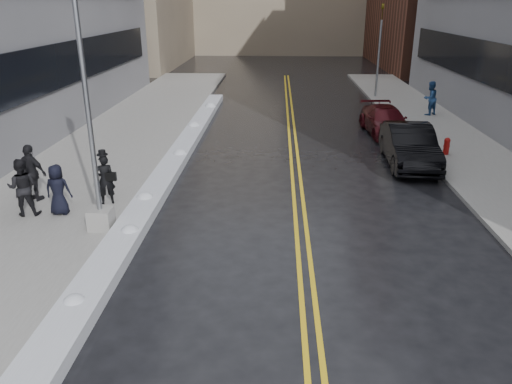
# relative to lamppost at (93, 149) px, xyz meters

# --- Properties ---
(ground) EXTENTS (160.00, 160.00, 0.00)m
(ground) POSITION_rel_lamppost_xyz_m (3.30, -2.00, -2.53)
(ground) COLOR black
(ground) RESTS_ON ground
(sidewalk_west) EXTENTS (5.50, 50.00, 0.15)m
(sidewalk_west) POSITION_rel_lamppost_xyz_m (-2.45, 8.00, -2.46)
(sidewalk_west) COLOR gray
(sidewalk_west) RESTS_ON ground
(sidewalk_east) EXTENTS (4.00, 50.00, 0.15)m
(sidewalk_east) POSITION_rel_lamppost_xyz_m (13.30, 8.00, -2.46)
(sidewalk_east) COLOR gray
(sidewalk_east) RESTS_ON ground
(lane_line_left) EXTENTS (0.12, 50.00, 0.01)m
(lane_line_left) POSITION_rel_lamppost_xyz_m (5.65, 8.00, -2.53)
(lane_line_left) COLOR gold
(lane_line_left) RESTS_ON ground
(lane_line_right) EXTENTS (0.12, 50.00, 0.01)m
(lane_line_right) POSITION_rel_lamppost_xyz_m (5.95, 8.00, -2.53)
(lane_line_right) COLOR gold
(lane_line_right) RESTS_ON ground
(snow_ridge) EXTENTS (0.90, 30.00, 0.34)m
(snow_ridge) POSITION_rel_lamppost_xyz_m (0.85, 6.00, -2.36)
(snow_ridge) COLOR silver
(snow_ridge) RESTS_ON ground
(lamppost) EXTENTS (0.65, 0.65, 7.62)m
(lamppost) POSITION_rel_lamppost_xyz_m (0.00, 0.00, 0.00)
(lamppost) COLOR gray
(lamppost) RESTS_ON sidewalk_west
(fire_hydrant) EXTENTS (0.26, 0.26, 0.73)m
(fire_hydrant) POSITION_rel_lamppost_xyz_m (12.30, 8.00, -1.98)
(fire_hydrant) COLOR maroon
(fire_hydrant) RESTS_ON sidewalk_east
(traffic_signal) EXTENTS (0.16, 0.20, 6.00)m
(traffic_signal) POSITION_rel_lamppost_xyz_m (11.80, 22.00, 0.87)
(traffic_signal) COLOR gray
(traffic_signal) RESTS_ON sidewalk_east
(pedestrian_fedora) EXTENTS (0.71, 0.60, 1.64)m
(pedestrian_fedora) POSITION_rel_lamppost_xyz_m (-0.44, 1.85, -1.56)
(pedestrian_fedora) COLOR black
(pedestrian_fedora) RESTS_ON sidewalk_west
(pedestrian_b) EXTENTS (0.99, 0.84, 1.79)m
(pedestrian_b) POSITION_rel_lamppost_xyz_m (-2.64, 0.86, -1.49)
(pedestrian_b) COLOR black
(pedestrian_b) RESTS_ON sidewalk_west
(pedestrian_c) EXTENTS (0.78, 0.52, 1.59)m
(pedestrian_c) POSITION_rel_lamppost_xyz_m (-1.61, 0.97, -1.59)
(pedestrian_c) COLOR black
(pedestrian_c) RESTS_ON sidewalk_west
(pedestrian_d) EXTENTS (1.20, 0.77, 1.90)m
(pedestrian_d) POSITION_rel_lamppost_xyz_m (-2.90, 2.04, -1.44)
(pedestrian_d) COLOR black
(pedestrian_d) RESTS_ON sidewalk_west
(pedestrian_east) EXTENTS (1.18, 1.12, 1.91)m
(pedestrian_east) POSITION_rel_lamppost_xyz_m (13.76, 16.01, -1.43)
(pedestrian_east) COLOR navy
(pedestrian_east) RESTS_ON sidewalk_east
(car_black) EXTENTS (1.95, 5.06, 1.64)m
(car_black) POSITION_rel_lamppost_xyz_m (10.42, 6.88, -1.71)
(car_black) COLOR black
(car_black) RESTS_ON ground
(car_maroon) EXTENTS (2.22, 4.78, 1.35)m
(car_maroon) POSITION_rel_lamppost_xyz_m (10.48, 12.03, -1.86)
(car_maroon) COLOR #3E0A0F
(car_maroon) RESTS_ON ground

